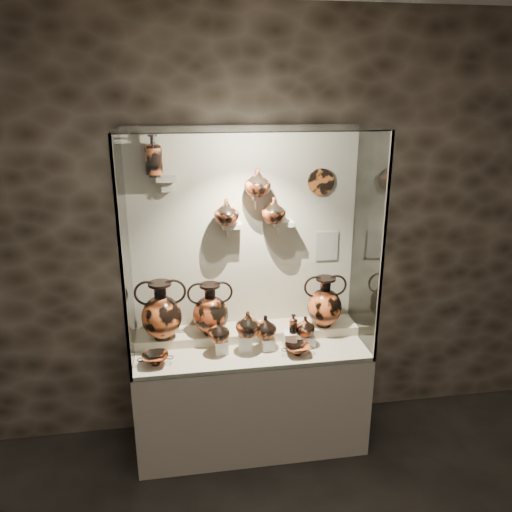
{
  "coord_description": "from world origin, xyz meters",
  "views": [
    {
      "loc": [
        -0.48,
        -1.07,
        2.62
      ],
      "look_at": [
        0.04,
        2.21,
        1.53
      ],
      "focal_mm": 35.0,
      "sensor_mm": 36.0,
      "label": 1
    }
  ],
  "objects": [
    {
      "name": "wall_back",
      "position": [
        0.0,
        2.5,
        1.6
      ],
      "size": [
        5.0,
        0.02,
        3.2
      ],
      "primitive_type": "cube",
      "color": "#2E261D",
      "rests_on": "ground"
    },
    {
      "name": "plinth",
      "position": [
        0.0,
        2.18,
        0.4
      ],
      "size": [
        1.7,
        0.6,
        0.8
      ],
      "primitive_type": "cube",
      "color": "#BCAF97",
      "rests_on": "floor"
    },
    {
      "name": "front_tier",
      "position": [
        0.0,
        2.18,
        0.82
      ],
      "size": [
        1.68,
        0.58,
        0.03
      ],
      "primitive_type": "cube",
      "color": "beige",
      "rests_on": "plinth"
    },
    {
      "name": "rear_tier",
      "position": [
        0.0,
        2.35,
        0.85
      ],
      "size": [
        1.7,
        0.25,
        0.1
      ],
      "primitive_type": "cube",
      "color": "beige",
      "rests_on": "plinth"
    },
    {
      "name": "back_panel",
      "position": [
        0.0,
        2.5,
        1.6
      ],
      "size": [
        1.7,
        0.03,
        1.6
      ],
      "primitive_type": "cube",
      "color": "#BCAF97",
      "rests_on": "plinth"
    },
    {
      "name": "glass_front",
      "position": [
        0.0,
        1.88,
        1.6
      ],
      "size": [
        1.7,
        0.01,
        1.6
      ],
      "primitive_type": "cube",
      "color": "white",
      "rests_on": "plinth"
    },
    {
      "name": "glass_left",
      "position": [
        -0.85,
        2.18,
        1.6
      ],
      "size": [
        0.01,
        0.6,
        1.6
      ],
      "primitive_type": "cube",
      "color": "white",
      "rests_on": "plinth"
    },
    {
      "name": "glass_right",
      "position": [
        0.85,
        2.18,
        1.6
      ],
      "size": [
        0.01,
        0.6,
        1.6
      ],
      "primitive_type": "cube",
      "color": "white",
      "rests_on": "plinth"
    },
    {
      "name": "glass_top",
      "position": [
        0.0,
        2.18,
        2.4
      ],
      "size": [
        1.7,
        0.6,
        0.01
      ],
      "primitive_type": "cube",
      "color": "white",
      "rests_on": "back_panel"
    },
    {
      "name": "frame_post_left",
      "position": [
        -0.84,
        1.89,
        1.6
      ],
      "size": [
        0.02,
        0.02,
        1.6
      ],
      "primitive_type": "cube",
      "color": "gray",
      "rests_on": "plinth"
    },
    {
      "name": "frame_post_right",
      "position": [
        0.84,
        1.89,
        1.6
      ],
      "size": [
        0.02,
        0.02,
        1.6
      ],
      "primitive_type": "cube",
      "color": "gray",
      "rests_on": "plinth"
    },
    {
      "name": "pedestal_a",
      "position": [
        -0.22,
        2.13,
        0.88
      ],
      "size": [
        0.09,
        0.09,
        0.1
      ],
      "primitive_type": "cube",
      "color": "silver",
      "rests_on": "front_tier"
    },
    {
      "name": "pedestal_b",
      "position": [
        -0.05,
        2.13,
        0.9
      ],
      "size": [
        0.09,
        0.09,
        0.13
      ],
      "primitive_type": "cube",
      "color": "silver",
      "rests_on": "front_tier"
    },
    {
      "name": "pedestal_c",
      "position": [
        0.12,
        2.13,
        0.88
      ],
      "size": [
        0.09,
        0.09,
        0.09
      ],
      "primitive_type": "cube",
      "color": "silver",
      "rests_on": "front_tier"
    },
    {
      "name": "pedestal_d",
      "position": [
        0.28,
        2.13,
        0.89
      ],
      "size": [
        0.09,
        0.09,
        0.12
      ],
      "primitive_type": "cube",
      "color": "silver",
      "rests_on": "front_tier"
    },
    {
      "name": "pedestal_e",
      "position": [
        0.42,
        2.13,
        0.87
      ],
      "size": [
        0.09,
        0.09,
        0.08
      ],
      "primitive_type": "cube",
      "color": "silver",
      "rests_on": "front_tier"
    },
    {
      "name": "bracket_ul",
      "position": [
        -0.55,
        2.42,
        2.05
      ],
      "size": [
        0.14,
        0.12,
        0.04
      ],
      "primitive_type": "cube",
      "color": "#BCAF97",
      "rests_on": "back_panel"
    },
    {
      "name": "bracket_ca",
      "position": [
        -0.1,
        2.42,
        1.7
      ],
      "size": [
        0.14,
        0.12,
        0.04
      ],
      "primitive_type": "cube",
      "color": "#BCAF97",
      "rests_on": "back_panel"
    },
    {
      "name": "bracket_cb",
      "position": [
        0.1,
        2.42,
        1.9
      ],
      "size": [
        0.1,
        0.12,
        0.04
      ],
      "primitive_type": "cube",
      "color": "#BCAF97",
      "rests_on": "back_panel"
    },
    {
      "name": "bracket_cc",
      "position": [
        0.28,
        2.42,
        1.7
      ],
      "size": [
        0.14,
        0.12,
        0.04
      ],
      "primitive_type": "cube",
      "color": "#BCAF97",
      "rests_on": "back_panel"
    },
    {
      "name": "amphora_left",
      "position": [
        -0.64,
        2.29,
        1.12
      ],
      "size": [
        0.44,
        0.44,
        0.44
      ],
      "primitive_type": null,
      "rotation": [
        0.0,
        0.0,
        -0.3
      ],
      "color": "#D05B28",
      "rests_on": "rear_tier"
    },
    {
      "name": "amphora_mid",
      "position": [
        -0.28,
        2.31,
        1.1
      ],
      "size": [
        0.36,
        0.36,
        0.4
      ],
      "primitive_type": null,
      "rotation": [
        0.0,
        0.0,
        0.14
      ],
      "color": "#B54620",
      "rests_on": "rear_tier"
    },
    {
      "name": "amphora_right",
      "position": [
        0.59,
        2.31,
        1.1
      ],
      "size": [
        0.39,
        0.39,
        0.4
      ],
      "primitive_type": null,
      "rotation": [
        0.0,
        0.0,
        0.28
      ],
      "color": "#D05B28",
      "rests_on": "rear_tier"
    },
    {
      "name": "jug_a",
      "position": [
        -0.24,
        2.12,
        1.01
      ],
      "size": [
        0.18,
        0.18,
        0.16
      ],
      "primitive_type": "imported",
      "rotation": [
        0.0,
        0.0,
        -0.17
      ],
      "color": "#D05B28",
      "rests_on": "pedestal_a"
    },
    {
      "name": "jug_b",
      "position": [
        -0.03,
        2.11,
        1.05
      ],
      "size": [
        0.22,
        0.22,
        0.18
      ],
      "primitive_type": "imported",
      "rotation": [
        0.0,
        0.0,
        -0.26
      ],
      "color": "#B54620",
      "rests_on": "pedestal_b"
    },
    {
      "name": "jug_c",
      "position": [
        0.1,
        2.15,
        1.0
      ],
      "size": [
        0.19,
        0.19,
        0.17
      ],
      "primitive_type": "imported",
      "rotation": [
        0.0,
        0.0,
        -0.21
      ],
      "color": "#D05B28",
      "rests_on": "pedestal_c"
    },
    {
      "name": "jug_e",
      "position": [
        0.4,
        2.15,
        0.99
      ],
      "size": [
        0.19,
        0.19,
        0.15
      ],
      "primitive_type": "imported",
      "rotation": [
        0.0,
        0.0,
        0.37
      ],
      "color": "#D05B28",
      "rests_on": "pedestal_e"
    },
    {
      "name": "lekythos_small",
      "position": [
        0.3,
        2.12,
        1.03
      ],
      "size": [
        0.09,
        0.09,
        0.16
      ],
      "primitive_type": null,
      "rotation": [
        0.0,
        0.0,
        0.22
      ],
      "color": "#B54620",
      "rests_on": "pedestal_d"
    },
    {
      "name": "kylix_left",
      "position": [
        -0.69,
        2.04,
        0.88
      ],
      "size": [
        0.28,
        0.26,
        0.09
      ],
      "primitive_type": null,
      "rotation": [
        0.0,
        0.0,
        -0.31
      ],
      "color": "#B54620",
      "rests_on": "front_tier"
    },
    {
      "name": "kylix_right",
      "position": [
        0.31,
        2.02,
        0.88
      ],
      "size": [
        0.27,
        0.24,
        0.09
      ],
      "primitive_type": null,
      "rotation": [
        0.0,
        0.0,
        -0.26
      ],
      "color": "#D05B28",
      "rests_on": "front_tier"
    },
    {
      "name": "lekythos_tall",
      "position": [
        -0.63,
        2.41,
        2.23
      ],
      "size": [
        0.16,
        0.16,
        0.32
      ],
      "primitive_type": null,
      "rotation": [
        0.0,
        0.0,
        0.3
      ],
      "color": "#D05B28",
      "rests_on": "bracket_ul"
    },
    {
      "name": "ovoid_vase_a",
      "position": [
        -0.14,
        2.38,
        1.81
      ],
      "size": [
        0.23,
        0.23,
        0.19
      ],
      "primitive_type": "imported",
      "rotation": [
        0.0,
        0.0,
        -0.37
      ],
      "color": "#B54620",
      "rests_on": "bracket_ca"
    },
    {
      "name": "ovoid_vase_b",
      "position": [
        0.08,
        2.38,
        2.02
      ],
      "size": [
        0.23,
        0.23,
        0.2
      ],
      "primitive_type": "imported",
      "rotation": [
        0.0,
        0.0,
        -0.25
      ],
      "color": "#B54620",
      "rests_on": "bracket_cb"
    },
    {
      "name": "ovoid_vase_c",
      "position": [
        0.2,
        2.38,
        1.81
      ],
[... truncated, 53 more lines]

